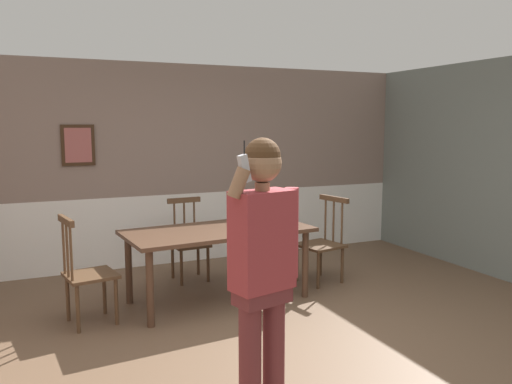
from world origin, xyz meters
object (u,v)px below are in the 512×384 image
Objects in this scene: chair_at_table_head at (86,273)px; chair_by_doorway at (189,241)px; person_figure at (263,261)px; chair_near_window at (322,242)px; dining_table at (218,237)px.

chair_by_doorway is at bearing 117.45° from chair_at_table_head.
chair_at_table_head is at bearing -81.95° from person_figure.
chair_by_doorway is 1.59m from chair_at_table_head.
chair_at_table_head reaches higher than chair_near_window.
chair_at_table_head is at bearing 84.08° from chair_near_window.
chair_near_window is 2.69m from chair_at_table_head.
chair_by_doorway is at bearing 95.18° from dining_table.
chair_at_table_head is 2.31m from person_figure.
dining_table is 1.98× the size of chair_near_window.
chair_at_table_head reaches higher than dining_table.
dining_table is 1.36m from chair_at_table_head.
chair_at_table_head is at bearing 34.33° from chair_by_doorway.
chair_near_window reaches higher than chair_by_doorway.
chair_near_window is at bearing 149.91° from chair_by_doorway.
person_figure reaches higher than chair_at_table_head.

